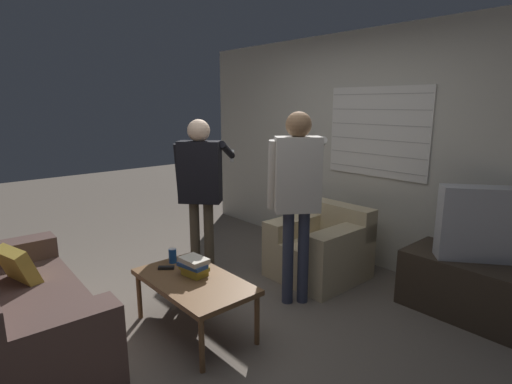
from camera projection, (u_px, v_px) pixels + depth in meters
The scene contains 12 objects.
ground_plane at pixel (217, 317), 3.40m from camera, with size 16.00×16.00×0.00m, color #665B51.
wall_back at pixel (363, 150), 4.43m from camera, with size 5.20×0.08×2.55m.
couch_blue at pixel (18, 314), 2.88m from camera, with size 1.87×0.87×0.76m.
armchair_beige at pixel (321, 248), 4.16m from camera, with size 0.82×0.85×0.74m.
coffee_table at pixel (194, 284), 3.12m from camera, with size 1.02×0.57×0.44m.
tv_stand at pixel (470, 286), 3.41m from camera, with size 1.05×0.57×0.50m.
tv at pixel (477, 223), 3.29m from camera, with size 0.60×0.53×0.62m.
person_left_standing at pixel (201, 180), 3.96m from camera, with size 0.49×0.81×1.63m.
person_right_standing at pixel (297, 185), 3.45m from camera, with size 0.57×0.77×1.72m.
book_stack at pixel (194, 266), 3.17m from camera, with size 0.26×0.19×0.14m.
soda_can at pixel (173, 256), 3.42m from camera, with size 0.07×0.07×0.13m.
spare_remote at pixel (166, 268), 3.30m from camera, with size 0.11×0.13×0.02m.
Camera 1 is at (2.54, -1.79, 1.78)m, focal length 28.00 mm.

